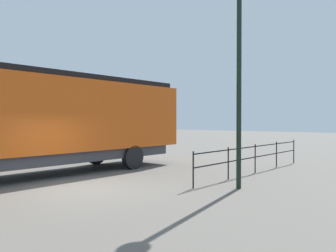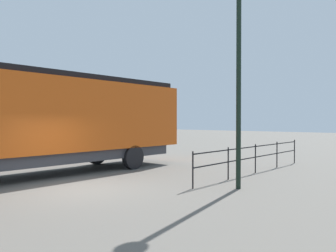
{
  "view_description": "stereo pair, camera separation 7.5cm",
  "coord_description": "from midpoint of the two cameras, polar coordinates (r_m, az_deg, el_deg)",
  "views": [
    {
      "loc": [
        9.34,
        -6.55,
        2.25
      ],
      "look_at": [
        0.42,
        3.84,
        2.03
      ],
      "focal_mm": 36.43,
      "sensor_mm": 36.0,
      "label": 1
    },
    {
      "loc": [
        9.4,
        -6.5,
        2.25
      ],
      "look_at": [
        0.42,
        3.84,
        2.03
      ],
      "focal_mm": 36.43,
      "sensor_mm": 36.0,
      "label": 2
    }
  ],
  "objects": [
    {
      "name": "locomotive",
      "position": [
        14.21,
        -24.04,
        1.22
      ],
      "size": [
        3.05,
        16.71,
        4.18
      ],
      "color": "#D15114",
      "rests_on": "ground_plane"
    },
    {
      "name": "platform_fence",
      "position": [
        15.14,
        14.56,
        -4.58
      ],
      "size": [
        0.05,
        9.01,
        1.23
      ],
      "color": "black",
      "rests_on": "ground_plane"
    },
    {
      "name": "ground_plane",
      "position": [
        11.64,
        -14.13,
        -10.25
      ],
      "size": [
        120.0,
        120.0,
        0.0
      ],
      "primitive_type": "plane",
      "color": "#666059"
    },
    {
      "name": "lamp_post",
      "position": [
        11.8,
        11.95,
        15.22
      ],
      "size": [
        0.57,
        0.57,
        7.15
      ],
      "color": "black",
      "rests_on": "ground_plane"
    }
  ]
}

